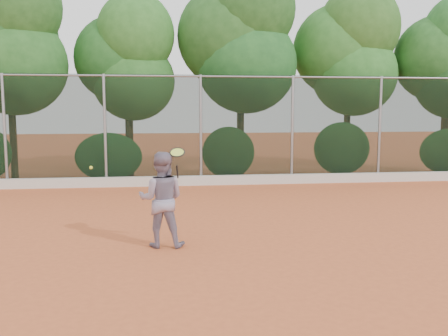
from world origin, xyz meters
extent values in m
plane|color=#CA5C2F|center=(0.00, 0.00, 0.00)|extent=(80.00, 80.00, 0.00)
cube|color=beige|center=(0.00, 6.82, 0.15)|extent=(24.00, 0.20, 0.30)
imported|color=gray|center=(-1.26, -0.17, 0.85)|extent=(0.91, 0.75, 1.70)
cube|color=black|center=(0.00, 7.00, 1.75)|extent=(24.00, 0.01, 3.50)
cylinder|color=gray|center=(0.00, 7.00, 3.45)|extent=(24.00, 0.06, 0.06)
cylinder|color=gray|center=(-6.00, 7.00, 1.75)|extent=(0.09, 0.09, 3.50)
cylinder|color=gray|center=(-3.00, 7.00, 1.75)|extent=(0.09, 0.09, 3.50)
cylinder|color=gray|center=(0.00, 7.00, 1.75)|extent=(0.09, 0.09, 3.50)
cylinder|color=gray|center=(3.00, 7.00, 1.75)|extent=(0.09, 0.09, 3.50)
cylinder|color=gray|center=(6.00, 7.00, 1.75)|extent=(0.09, 0.09, 3.50)
cylinder|color=#402D18|center=(-6.30, 8.90, 1.45)|extent=(0.24, 0.24, 2.90)
ellipsoid|color=#36772D|center=(-6.10, 8.80, 3.90)|extent=(3.50, 2.90, 3.40)
ellipsoid|color=#285F24|center=(-6.60, 9.10, 4.90)|extent=(3.80, 3.10, 3.70)
ellipsoid|color=#346B28|center=(-6.00, 8.70, 5.80)|extent=(3.10, 2.60, 3.20)
cylinder|color=#3E2A17|center=(-2.40, 9.30, 1.20)|extent=(0.28, 0.28, 2.40)
ellipsoid|color=#255B1F|center=(-2.20, 9.20, 3.40)|extent=(2.90, 2.40, 2.80)
ellipsoid|color=#1D521C|center=(-2.70, 9.50, 4.20)|extent=(3.20, 2.70, 3.10)
ellipsoid|color=#275F20|center=(-2.10, 9.00, 5.00)|extent=(2.70, 2.30, 2.90)
cylinder|color=#3B2716|center=(1.60, 9.00, 1.50)|extent=(0.26, 0.26, 3.00)
ellipsoid|color=#2B732C|center=(1.80, 8.90, 4.00)|extent=(3.60, 3.00, 3.50)
ellipsoid|color=#356F2A|center=(1.30, 9.20, 5.00)|extent=(3.90, 3.20, 3.80)
ellipsoid|color=#306827|center=(1.90, 8.80, 5.90)|extent=(3.20, 2.70, 3.30)
cylinder|color=#412A19|center=(5.70, 9.20, 1.35)|extent=(0.24, 0.24, 2.70)
ellipsoid|color=#266321|center=(5.90, 9.10, 3.70)|extent=(3.20, 2.70, 3.10)
ellipsoid|color=#265F20|center=(5.40, 9.40, 4.60)|extent=(3.50, 2.90, 3.40)
ellipsoid|color=#27541D|center=(6.00, 9.00, 5.40)|extent=(3.00, 2.50, 3.10)
cylinder|color=#492D1C|center=(9.40, 8.80, 1.25)|extent=(0.28, 0.28, 2.50)
ellipsoid|color=#34742C|center=(9.10, 9.00, 4.30)|extent=(3.30, 2.80, 3.20)
ellipsoid|color=#2B6E2A|center=(-3.00, 7.80, 0.85)|extent=(2.20, 1.16, 1.60)
ellipsoid|color=#2C5F24|center=(1.00, 7.80, 0.95)|extent=(1.80, 1.04, 1.76)
ellipsoid|color=#316C29|center=(5.00, 7.80, 1.05)|extent=(2.00, 1.10, 1.84)
cylinder|color=black|center=(-0.98, -0.12, 1.33)|extent=(0.06, 0.18, 0.26)
torus|color=black|center=(-0.98, -0.18, 1.68)|extent=(0.31, 0.29, 0.17)
cylinder|color=#D3E643|center=(-0.98, -0.18, 1.68)|extent=(0.26, 0.24, 0.13)
sphere|color=yellow|center=(-2.53, 0.33, 1.38)|extent=(0.06, 0.06, 0.06)
camera|label=1|loc=(-1.24, -8.94, 2.46)|focal=40.00mm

